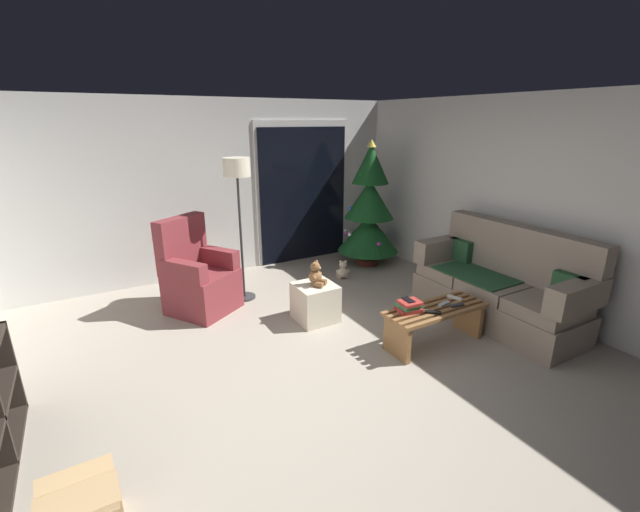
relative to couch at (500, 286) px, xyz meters
The scene contains 19 objects.
ground_plane 2.35m from the couch, behind, with size 7.00×7.00×0.00m, color #9E9384.
wall_back 4.00m from the couch, 126.39° to the left, with size 5.72×0.12×2.50m, color silver.
wall_right 1.01m from the couch, ahead, with size 0.12×6.00×2.50m, color silver.
patio_door_frame 3.28m from the couch, 106.72° to the left, with size 1.60×0.02×2.20m, color silver.
patio_door_glass 3.26m from the couch, 106.82° to the left, with size 1.50×0.02×2.10m, color black.
couch is the anchor object (origin of this frame).
coffee_table 1.06m from the couch, behind, with size 1.10×0.40×0.41m.
remote_black 1.19m from the couch, behind, with size 0.04×0.16×0.02m, color black.
remote_silver 0.94m from the couch, behind, with size 0.04×0.16×0.02m, color #ADADB2.
remote_graphite 0.86m from the couch, behind, with size 0.04×0.16×0.02m, color #333338.
remote_white 0.72m from the couch, behind, with size 0.04×0.16×0.02m, color silver.
book_stack 1.35m from the couch, behind, with size 0.26×0.21×0.11m.
cell_phone 1.36m from the couch, behind, with size 0.07×0.14×0.01m, color black.
christmas_tree 2.37m from the couch, 94.31° to the left, with size 0.95×0.95×1.94m.
armchair 3.52m from the couch, 146.53° to the left, with size 0.95×0.95×1.13m.
floor_lamp 3.28m from the couch, 139.59° to the left, with size 0.32×0.32×1.78m.
ottoman 2.12m from the couch, 151.50° to the left, with size 0.44×0.44×0.43m, color beige.
teddy_bear_chestnut 2.11m from the couch, 151.62° to the left, with size 0.21×0.22×0.29m.
teddy_bear_cream_by_tree 2.15m from the couch, 114.26° to the left, with size 0.21×0.21×0.29m.
Camera 1 is at (-1.63, -2.88, 2.21)m, focal length 23.30 mm.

